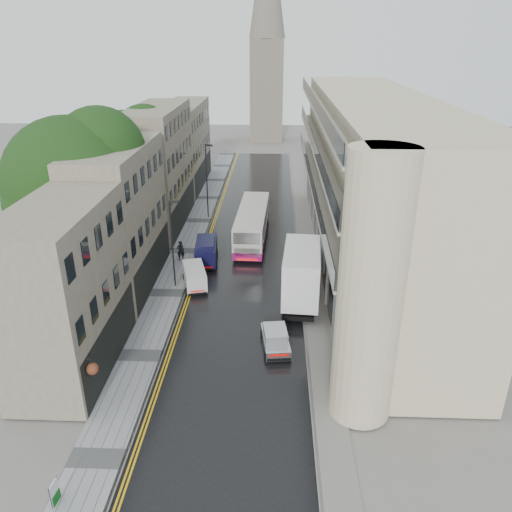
# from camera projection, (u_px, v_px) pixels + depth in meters

# --- Properties ---
(ground) EXTENTS (200.00, 200.00, 0.00)m
(ground) POSITION_uv_depth(u_px,v_px,m) (214.00, 512.00, 21.03)
(ground) COLOR slate
(ground) RESTS_ON ground
(road) EXTENTS (9.00, 85.00, 0.02)m
(road) POSITION_uv_depth(u_px,v_px,m) (249.00, 253.00, 46.15)
(road) COLOR black
(road) RESTS_ON ground
(left_sidewalk) EXTENTS (2.70, 85.00, 0.12)m
(left_sidewalk) POSITION_uv_depth(u_px,v_px,m) (186.00, 251.00, 46.35)
(left_sidewalk) COLOR gray
(left_sidewalk) RESTS_ON ground
(right_sidewalk) EXTENTS (1.80, 85.00, 0.12)m
(right_sidewalk) POSITION_uv_depth(u_px,v_px,m) (307.00, 253.00, 45.94)
(right_sidewalk) COLOR slate
(right_sidewalk) RESTS_ON ground
(old_shop_row) EXTENTS (4.50, 56.00, 12.00)m
(old_shop_row) POSITION_uv_depth(u_px,v_px,m) (148.00, 181.00, 46.36)
(old_shop_row) COLOR gray
(old_shop_row) RESTS_ON ground
(modern_block) EXTENTS (8.00, 40.00, 14.00)m
(modern_block) POSITION_uv_depth(u_px,v_px,m) (370.00, 185.00, 41.58)
(modern_block) COLOR #C7B994
(modern_block) RESTS_ON ground
(church_spire) EXTENTS (6.40, 6.40, 40.00)m
(church_spire) POSITION_uv_depth(u_px,v_px,m) (267.00, 26.00, 87.85)
(church_spire) COLOR #72675A
(church_spire) RESTS_ON ground
(tree_near) EXTENTS (10.56, 10.56, 13.89)m
(tree_near) POSITION_uv_depth(u_px,v_px,m) (74.00, 205.00, 36.95)
(tree_near) COLOR black
(tree_near) RESTS_ON ground
(tree_far) EXTENTS (9.24, 9.24, 12.46)m
(tree_far) POSITION_uv_depth(u_px,v_px,m) (128.00, 171.00, 49.11)
(tree_far) COLOR black
(tree_far) RESTS_ON ground
(cream_bus) EXTENTS (3.06, 11.72, 3.17)m
(cream_bus) POSITION_uv_depth(u_px,v_px,m) (236.00, 236.00, 45.58)
(cream_bus) COLOR beige
(cream_bus) RESTS_ON road
(white_lorry) EXTENTS (3.14, 8.65, 4.46)m
(white_lorry) POSITION_uv_depth(u_px,v_px,m) (284.00, 284.00, 35.42)
(white_lorry) COLOR white
(white_lorry) RESTS_ON road
(silver_hatchback) EXTENTS (1.98, 3.73, 1.34)m
(silver_hatchback) POSITION_uv_depth(u_px,v_px,m) (266.00, 350.00, 30.68)
(silver_hatchback) COLOR #A0A0A4
(silver_hatchback) RESTS_ON road
(white_van) EXTENTS (2.47, 3.95, 1.66)m
(white_van) POSITION_uv_depth(u_px,v_px,m) (187.00, 285.00, 38.39)
(white_van) COLOR silver
(white_van) RESTS_ON road
(navy_van) EXTENTS (2.14, 4.59, 2.27)m
(navy_van) POSITION_uv_depth(u_px,v_px,m) (196.00, 257.00, 42.39)
(navy_van) COLOR black
(navy_van) RESTS_ON road
(pedestrian) EXTENTS (0.77, 0.64, 1.82)m
(pedestrian) POSITION_uv_depth(u_px,v_px,m) (181.00, 251.00, 44.04)
(pedestrian) COLOR black
(pedestrian) RESTS_ON left_sidewalk
(lamp_post_near) EXTENTS (0.81, 0.34, 7.02)m
(lamp_post_near) POSITION_uv_depth(u_px,v_px,m) (172.00, 245.00, 38.44)
(lamp_post_near) COLOR black
(lamp_post_near) RESTS_ON left_sidewalk
(lamp_post_far) EXTENTS (0.90, 0.55, 7.98)m
(lamp_post_far) POSITION_uv_depth(u_px,v_px,m) (207.00, 182.00, 53.30)
(lamp_post_far) COLOR black
(lamp_post_far) RESTS_ON left_sidewalk
(estate_sign) EXTENTS (0.15, 0.65, 1.08)m
(estate_sign) POSITION_uv_depth(u_px,v_px,m) (55.00, 493.00, 21.14)
(estate_sign) COLOR white
(estate_sign) RESTS_ON left_sidewalk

